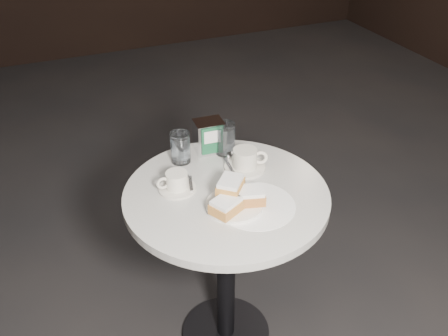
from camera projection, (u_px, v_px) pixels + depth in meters
ground at (226, 335)px, 2.10m from camera, size 7.00×7.00×0.00m
cafe_table at (226, 236)px, 1.80m from camera, size 0.70×0.70×0.74m
sugar_spill at (255, 205)px, 1.62m from camera, size 0.34×0.34×0.00m
beignet_plate at (235, 199)px, 1.60m from camera, size 0.21×0.21×0.09m
coffee_cup_left at (176, 182)px, 1.68m from camera, size 0.14×0.13×0.07m
coffee_cup_right at (245, 160)px, 1.79m from camera, size 0.19×0.19×0.08m
water_glass_left at (180, 148)px, 1.82m from camera, size 0.08×0.08×0.12m
water_glass_right at (225, 139)px, 1.87m from camera, size 0.10×0.10×0.12m
napkin_dispenser at (209, 136)px, 1.88m from camera, size 0.11×0.10×0.12m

